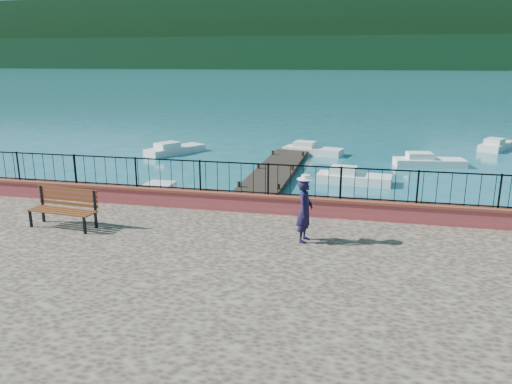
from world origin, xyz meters
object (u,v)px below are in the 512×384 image
at_px(boat_0, 171,192).
at_px(boat_2, 430,159).
at_px(boat_3, 175,147).
at_px(boat_1, 354,175).
at_px(person, 305,211).
at_px(park_bench, 64,216).
at_px(boat_5, 497,143).
at_px(boat_4, 313,148).

distance_m(boat_0, boat_2, 15.10).
bearing_deg(boat_3, boat_1, -84.60).
distance_m(boat_1, boat_3, 12.67).
relative_size(person, boat_3, 0.42).
xyz_separation_m(park_bench, boat_5, (16.71, 23.80, -1.12)).
distance_m(person, boat_2, 17.38).
bearing_deg(boat_0, boat_4, 68.86).
xyz_separation_m(park_bench, boat_0, (0.30, 7.10, -1.12)).
bearing_deg(park_bench, boat_3, 107.58).
distance_m(boat_2, boat_5, 8.46).
relative_size(park_bench, boat_3, 0.51).
height_order(boat_1, boat_3, same).
distance_m(boat_1, boat_5, 14.78).
xyz_separation_m(boat_0, boat_1, (7.45, 4.96, 0.00)).
xyz_separation_m(boat_4, boat_5, (11.77, 4.60, 0.00)).
bearing_deg(boat_5, boat_2, 173.01).
distance_m(boat_1, boat_4, 7.68).
distance_m(boat_0, boat_4, 12.96).
relative_size(boat_0, boat_1, 0.93).
bearing_deg(boat_4, boat_0, -98.56).
xyz_separation_m(boat_1, boat_5, (8.97, 11.74, 0.00)).
bearing_deg(boat_5, person, -173.80).
height_order(boat_2, boat_4, same).
bearing_deg(park_bench, boat_0, 93.36).
bearing_deg(boat_2, boat_0, -148.31).
height_order(boat_0, boat_1, same).
xyz_separation_m(boat_0, boat_4, (4.64, 12.10, 0.00)).
height_order(boat_0, boat_4, same).
height_order(park_bench, boat_4, park_bench).
bearing_deg(boat_3, boat_5, -41.87).
bearing_deg(park_bench, boat_5, 60.68).
height_order(person, boat_5, person).
distance_m(park_bench, boat_3, 17.96).
bearing_deg(person, boat_3, 38.75).
height_order(park_bench, boat_5, park_bench).
bearing_deg(boat_3, park_bench, -137.10).
relative_size(boat_1, boat_2, 0.92).
bearing_deg(boat_2, boat_5, 44.71).
height_order(boat_3, boat_4, same).
bearing_deg(boat_2, boat_1, -138.14).
bearing_deg(boat_4, boat_1, -56.15).
xyz_separation_m(boat_2, boat_4, (-6.79, 2.23, 0.00)).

